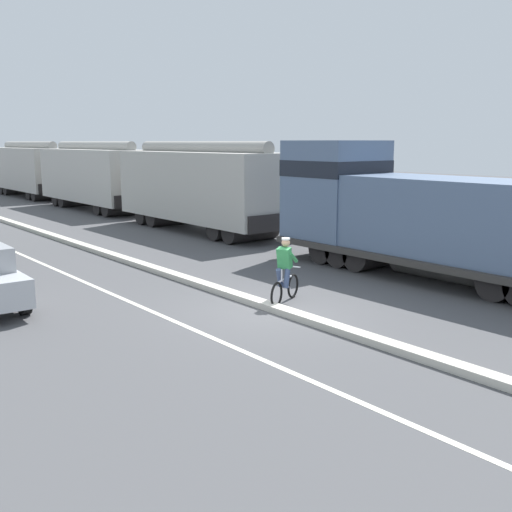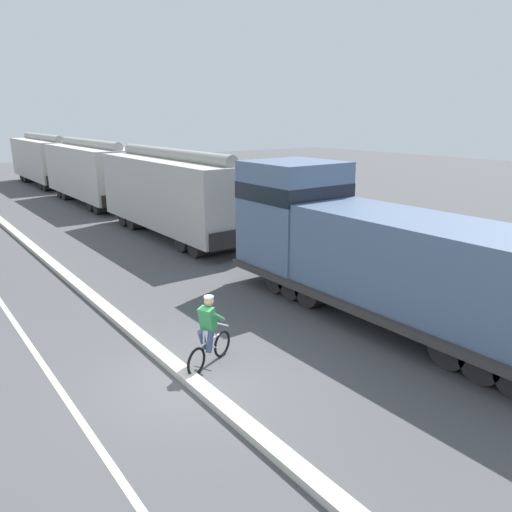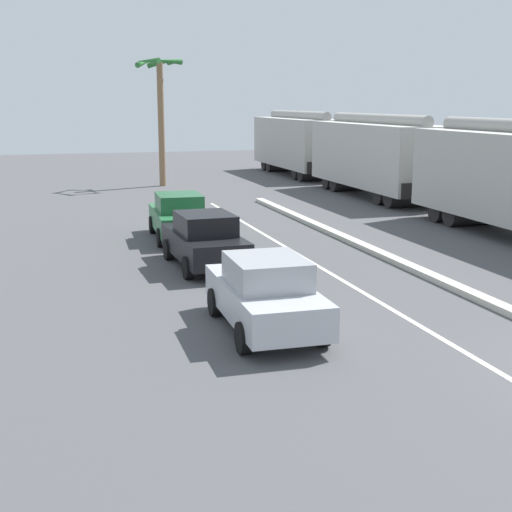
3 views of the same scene
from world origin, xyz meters
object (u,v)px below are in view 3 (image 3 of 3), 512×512
(parked_car_silver, at_px, (265,293))
(parked_car_green, at_px, (179,216))
(palm_tree_near, at_px, (160,93))
(parked_car_black, at_px, (204,240))
(hopper_car_middle, at_px, (376,156))
(hopper_car_trailing, at_px, (298,143))

(parked_car_silver, height_order, parked_car_green, same)
(palm_tree_near, bearing_deg, parked_car_black, -96.07)
(hopper_car_middle, bearing_deg, parked_car_green, -144.45)
(hopper_car_middle, xyz_separation_m, hopper_car_trailing, (0.00, 11.60, 0.00))
(hopper_car_trailing, relative_size, palm_tree_near, 1.45)
(hopper_car_middle, distance_m, parked_car_black, 17.58)
(parked_car_green, bearing_deg, parked_car_black, -91.29)
(hopper_car_middle, height_order, parked_car_silver, hopper_car_middle)
(parked_car_silver, xyz_separation_m, parked_car_black, (0.07, 6.18, 0.00))
(hopper_car_trailing, bearing_deg, palm_tree_near, -159.34)
(hopper_car_trailing, distance_m, parked_car_green, 23.19)
(parked_car_green, bearing_deg, parked_car_silver, -90.94)
(hopper_car_middle, relative_size, palm_tree_near, 1.45)
(parked_car_silver, relative_size, palm_tree_near, 0.58)
(parked_car_black, bearing_deg, parked_car_green, 88.71)
(parked_car_green, height_order, palm_tree_near, palm_tree_near)
(palm_tree_near, bearing_deg, hopper_car_trailing, 20.66)
(parked_car_green, relative_size, palm_tree_near, 0.58)
(parked_car_black, height_order, parked_car_green, same)
(hopper_car_middle, relative_size, parked_car_silver, 2.50)
(hopper_car_trailing, distance_m, parked_car_black, 27.28)
(hopper_car_middle, height_order, parked_car_green, hopper_car_middle)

